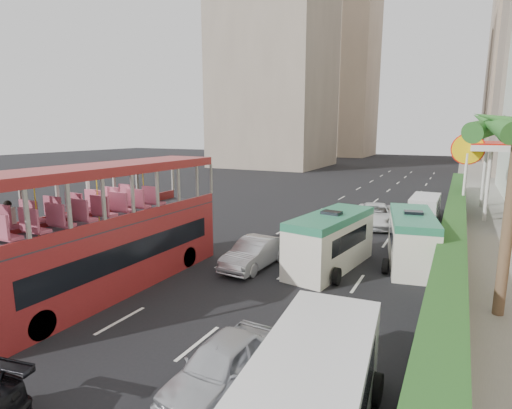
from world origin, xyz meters
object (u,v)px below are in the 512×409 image
Objects in this scene: car_silver_lane_b at (222,389)px; panel_van_near at (314,393)px; double_decker_bus at (110,228)px; minibus_far at (411,239)px; car_silver_lane_a at (254,267)px; panel_van_far at (425,209)px; minibus_near at (331,241)px; van_asset at (374,226)px; palm_tree at (508,223)px.

car_silver_lane_b is 2.82m from panel_van_near.
double_decker_bus reaches higher than minibus_far.
car_silver_lane_a is 0.95× the size of panel_van_far.
panel_van_far is at bearing 80.60° from minibus_far.
car_silver_lane_a is at bearing 118.49° from panel_van_near.
car_silver_lane_b is at bearing -80.03° from minibus_near.
van_asset is 8.04m from minibus_far.
panel_van_far is (0.27, 23.12, -0.17)m from panel_van_near.
minibus_far is 1.27× the size of panel_van_far.
van_asset is (7.38, 15.99, -2.53)m from double_decker_bus.
minibus_far is at bearing -87.85° from panel_van_far.
car_silver_lane_b is 0.60× the size of palm_tree.
double_decker_bus reaches higher than minibus_near.
double_decker_bus is 8.56m from car_silver_lane_b.
double_decker_bus is at bearing 152.57° from panel_van_near.
panel_van_near reaches higher than van_asset.
panel_van_far is at bearing 61.86° from double_decker_bus.
panel_van_far is at bearing 103.29° from palm_tree.
van_asset is 20.18m from panel_van_near.
van_asset is (3.42, 11.12, 0.00)m from car_silver_lane_a.
minibus_far reaches higher than panel_van_near.
panel_van_near is (5.99, -8.87, 1.05)m from car_silver_lane_a.
car_silver_lane_a is at bearing 114.58° from car_silver_lane_b.
panel_van_far is (2.84, 22.63, 0.88)m from car_silver_lane_b.
panel_van_far reaches higher than car_silver_lane_a.
palm_tree is (3.57, -15.12, 2.50)m from panel_van_far.
double_decker_bus is at bearing -151.01° from minibus_far.
van_asset is 4.32m from panel_van_far.
minibus_far is at bearing 42.78° from minibus_near.
panel_van_far is at bearing 85.21° from car_silver_lane_b.
minibus_far is (3.07, 12.17, 1.24)m from car_silver_lane_b.
palm_tree is at bearing 16.16° from double_decker_bus.
car_silver_lane_b is 12.62m from minibus_far.
panel_van_near is at bearing -66.34° from minibus_near.
panel_van_near is at bearing -93.44° from van_asset.
minibus_near is (7.16, 6.43, -1.25)m from double_decker_bus.
double_decker_bus reaches higher than van_asset.
car_silver_lane_a is 10.75m from panel_van_near.
minibus_near is at bearing 159.91° from palm_tree.
panel_van_near is (2.80, -10.43, -0.23)m from minibus_near.
double_decker_bus is 2.63× the size of car_silver_lane_a.
double_decker_bus is 14.39m from palm_tree.
minibus_far reaches higher than car_silver_lane_a.
minibus_far is 0.87× the size of palm_tree.
van_asset is at bearing 92.38° from car_silver_lane_b.
double_decker_bus is at bearing -125.71° from car_silver_lane_a.
palm_tree reaches higher than minibus_near.
minibus_near is at bearing -102.70° from panel_van_far.
car_silver_lane_a is 3.78m from minibus_near.
double_decker_bus is at bearing -125.55° from van_asset.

